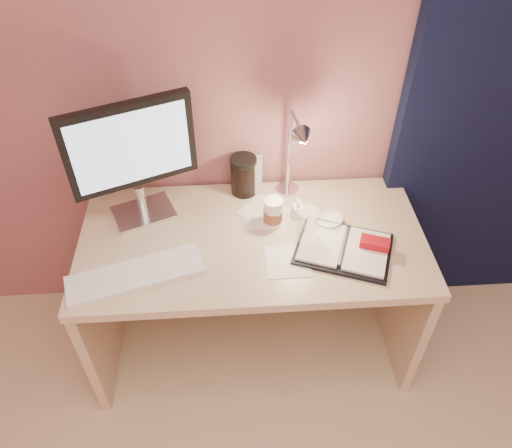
{
  "coord_description": "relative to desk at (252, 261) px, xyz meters",
  "views": [
    {
      "loc": [
        -0.08,
        -0.05,
        2.15
      ],
      "look_at": [
        0.01,
        1.33,
        0.85
      ],
      "focal_mm": 35.0,
      "sensor_mm": 36.0,
      "label": 1
    }
  ],
  "objects": [
    {
      "name": "desk",
      "position": [
        0.0,
        0.0,
        0.0
      ],
      "size": [
        1.4,
        0.7,
        0.73
      ],
      "color": "#C9B08E",
      "rests_on": "ground"
    },
    {
      "name": "paper_c",
      "position": [
        0.06,
        0.08,
        0.23
      ],
      "size": [
        0.24,
        0.24,
        0.0
      ],
      "primitive_type": "cube",
      "rotation": [
        0.0,
        0.0,
        0.83
      ],
      "color": "white",
      "rests_on": "desk"
    },
    {
      "name": "paper_b",
      "position": [
        0.05,
        0.05,
        0.23
      ],
      "size": [
        0.16,
        0.16,
        0.0
      ],
      "primitive_type": "cube",
      "rotation": [
        0.0,
        0.0,
        0.03
      ],
      "color": "white",
      "rests_on": "desk"
    },
    {
      "name": "coffee_cup",
      "position": [
        0.09,
        -0.0,
        0.29
      ],
      "size": [
        0.08,
        0.08,
        0.13
      ],
      "color": "white",
      "rests_on": "desk"
    },
    {
      "name": "dark_jar",
      "position": [
        -0.02,
        0.22,
        0.31
      ],
      "size": [
        0.11,
        0.11,
        0.16
      ],
      "primitive_type": "cylinder",
      "color": "black",
      "rests_on": "desk"
    },
    {
      "name": "product_box",
      "position": [
        0.01,
        0.23,
        0.31
      ],
      "size": [
        0.11,
        0.09,
        0.16
      ],
      "primitive_type": "cube",
      "rotation": [
        0.0,
        0.0,
        -0.08
      ],
      "color": "silver",
      "rests_on": "desk"
    },
    {
      "name": "paper_a",
      "position": [
        0.13,
        -0.22,
        0.23
      ],
      "size": [
        0.17,
        0.17,
        0.0
      ],
      "primitive_type": "cube",
      "rotation": [
        0.0,
        0.0,
        0.01
      ],
      "color": "white",
      "rests_on": "desk"
    },
    {
      "name": "planner",
      "position": [
        0.36,
        -0.17,
        0.24
      ],
      "size": [
        0.44,
        0.38,
        0.06
      ],
      "rotation": [
        0.0,
        0.0,
        -0.36
      ],
      "color": "black",
      "rests_on": "desk"
    },
    {
      "name": "lotion_bottle",
      "position": [
        0.2,
        0.03,
        0.27
      ],
      "size": [
        0.05,
        0.05,
        0.09
      ],
      "primitive_type": "imported",
      "rotation": [
        0.0,
        0.0,
        0.11
      ],
      "color": "white",
      "rests_on": "desk"
    },
    {
      "name": "clear_cup",
      "position": [
        0.21,
        -0.11,
        0.3
      ],
      "size": [
        0.09,
        0.09,
        0.15
      ],
      "primitive_type": "cylinder",
      "color": "white",
      "rests_on": "desk"
    },
    {
      "name": "keyboard",
      "position": [
        -0.45,
        -0.25,
        0.24
      ],
      "size": [
        0.53,
        0.29,
        0.02
      ],
      "primitive_type": "cube",
      "rotation": [
        0.0,
        0.0,
        0.29
      ],
      "color": "silver",
      "rests_on": "desk"
    },
    {
      "name": "bowl",
      "position": [
        0.32,
        -0.02,
        0.24
      ],
      "size": [
        0.12,
        0.12,
        0.04
      ],
      "primitive_type": "imported",
      "rotation": [
        0.0,
        0.0,
        -0.04
      ],
      "color": "silver",
      "rests_on": "desk"
    },
    {
      "name": "monitor",
      "position": [
        -0.45,
        0.1,
        0.54
      ],
      "size": [
        0.48,
        0.26,
        0.53
      ],
      "rotation": [
        0.0,
        0.0,
        0.38
      ],
      "color": "silver",
      "rests_on": "desk"
    },
    {
      "name": "desk_lamp",
      "position": [
        0.16,
        0.1,
        0.5
      ],
      "size": [
        0.12,
        0.27,
        0.43
      ],
      "rotation": [
        0.0,
        0.0,
        0.13
      ],
      "color": "silver",
      "rests_on": "desk"
    },
    {
      "name": "room",
      "position": [
        0.95,
        0.24,
        0.63
      ],
      "size": [
        3.5,
        3.5,
        3.5
      ],
      "color": "#C6B28E",
      "rests_on": "ground"
    }
  ]
}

